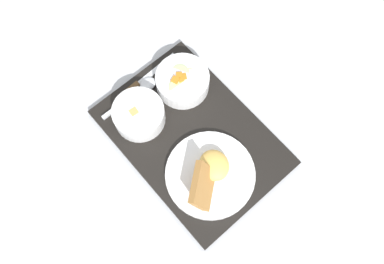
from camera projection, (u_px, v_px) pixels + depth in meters
ground_plane at (192, 139)px, 1.00m from camera, size 4.00×4.00×0.00m
serving_tray at (192, 137)px, 0.99m from camera, size 0.46×0.34×0.02m
bowl_salad at (182, 81)px, 1.00m from camera, size 0.13×0.13×0.06m
bowl_soup at (139, 114)px, 0.97m from camera, size 0.12×0.12×0.05m
plate_main at (210, 175)px, 0.93m from camera, size 0.21×0.21×0.09m
knife at (138, 84)px, 1.02m from camera, size 0.04×0.19×0.01m
spoon at (139, 91)px, 1.02m from camera, size 0.04×0.16×0.01m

